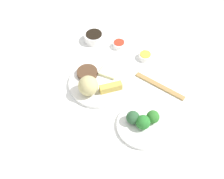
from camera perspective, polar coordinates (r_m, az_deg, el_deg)
name	(u,v)px	position (r m, az deg, el deg)	size (l,w,h in m)	color
tabletop	(103,84)	(1.19, -1.83, 1.12)	(2.20, 2.20, 0.02)	white
main_plate	(99,83)	(1.18, -2.67, 1.32)	(0.25, 0.25, 0.02)	white
rice_scoop	(87,85)	(1.11, -5.02, 0.89)	(0.08, 0.08, 0.08)	tan
spring_roll	(111,88)	(1.13, -0.24, 0.41)	(0.09, 0.03, 0.03)	gold
crab_rangoon_wonton	(109,72)	(1.20, -0.60, 3.62)	(0.06, 0.07, 0.01)	beige
stir_fry_heap	(87,73)	(1.19, -5.04, 3.40)	(0.09, 0.09, 0.02)	#4F3522
broccoli_plate	(143,125)	(1.06, 6.34, -7.23)	(0.20, 0.20, 0.01)	white
broccoli_floret_0	(143,122)	(1.03, 6.32, -6.61)	(0.05, 0.05, 0.05)	#27732A
broccoli_floret_1	(153,117)	(1.05, 8.31, -5.50)	(0.05, 0.05, 0.05)	#2D7328
broccoli_floret_3	(133,118)	(1.04, 4.27, -5.70)	(0.05, 0.05, 0.05)	#2C5733
soy_sauce_bowl	(94,38)	(1.35, -3.64, 10.48)	(0.09, 0.09, 0.04)	white
soy_sauce_bowl_liquid	(94,34)	(1.34, -3.69, 11.17)	(0.08, 0.08, 0.00)	black
sauce_ramekin_hot_mustard	(145,56)	(1.28, 6.75, 6.70)	(0.06, 0.06, 0.02)	white
sauce_ramekin_hot_mustard_liquid	(145,54)	(1.27, 6.81, 7.13)	(0.05, 0.05, 0.00)	gold
sauce_ramekin_sweet_and_sour	(119,44)	(1.33, 1.44, 9.12)	(0.06, 0.06, 0.02)	white
sauce_ramekin_sweet_and_sour_liquid	(119,42)	(1.32, 1.45, 9.55)	(0.05, 0.05, 0.00)	red
chopsticks_pair	(160,86)	(1.19, 9.65, 0.71)	(0.23, 0.02, 0.01)	#A37E46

